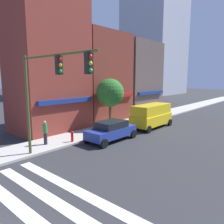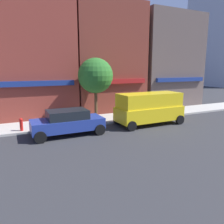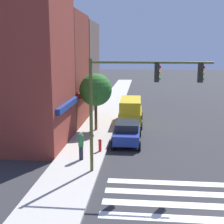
{
  "view_description": "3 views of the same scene",
  "coord_description": "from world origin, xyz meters",
  "px_view_note": "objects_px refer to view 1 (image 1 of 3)",
  "views": [
    {
      "loc": [
        -1.15,
        -6.54,
        5.02
      ],
      "look_at": [
        13.2,
        6.0,
        2.0
      ],
      "focal_mm": 35.0,
      "sensor_mm": 36.0,
      "label": 1
    },
    {
      "loc": [
        8.36,
        -8.39,
        4.08
      ],
      "look_at": [
        14.69,
        4.7,
        1.2
      ],
      "focal_mm": 35.0,
      "sensor_mm": 36.0,
      "label": 2
    },
    {
      "loc": [
        -10.72,
        3.68,
        6.8
      ],
      "look_at": [
        13.2,
        6.0,
        2.0
      ],
      "focal_mm": 50.0,
      "sensor_mm": 36.0,
      "label": 3
    }
  ],
  "objects_px": {
    "pedestrian_green_top": "(45,132)",
    "street_tree": "(110,93)",
    "sedan_blue": "(111,130)",
    "traffic_signal": "(47,84)",
    "van_yellow": "(151,115)",
    "fire_hydrant": "(72,136)"
  },
  "relations": [
    {
      "from": "van_yellow",
      "to": "street_tree",
      "type": "xyz_separation_m",
      "value": [
        -3.13,
        2.8,
        2.27
      ]
    },
    {
      "from": "pedestrian_green_top",
      "to": "sedan_blue",
      "type": "bearing_deg",
      "value": 116.14
    },
    {
      "from": "sedan_blue",
      "to": "street_tree",
      "type": "relative_size",
      "value": 0.92
    },
    {
      "from": "sedan_blue",
      "to": "street_tree",
      "type": "distance_m",
      "value": 4.93
    },
    {
      "from": "van_yellow",
      "to": "street_tree",
      "type": "height_order",
      "value": "street_tree"
    },
    {
      "from": "traffic_signal",
      "to": "van_yellow",
      "type": "distance_m",
      "value": 12.65
    },
    {
      "from": "traffic_signal",
      "to": "street_tree",
      "type": "height_order",
      "value": "traffic_signal"
    },
    {
      "from": "van_yellow",
      "to": "fire_hydrant",
      "type": "height_order",
      "value": "van_yellow"
    },
    {
      "from": "traffic_signal",
      "to": "sedan_blue",
      "type": "xyz_separation_m",
      "value": [
        6.03,
        0.64,
        -3.84
      ]
    },
    {
      "from": "sedan_blue",
      "to": "fire_hydrant",
      "type": "height_order",
      "value": "sedan_blue"
    },
    {
      "from": "traffic_signal",
      "to": "pedestrian_green_top",
      "type": "bearing_deg",
      "value": 62.36
    },
    {
      "from": "pedestrian_green_top",
      "to": "street_tree",
      "type": "distance_m",
      "value": 7.73
    },
    {
      "from": "traffic_signal",
      "to": "street_tree",
      "type": "relative_size",
      "value": 1.34
    },
    {
      "from": "sedan_blue",
      "to": "street_tree",
      "type": "xyz_separation_m",
      "value": [
        3.01,
        2.8,
        2.71
      ]
    },
    {
      "from": "sedan_blue",
      "to": "fire_hydrant",
      "type": "xyz_separation_m",
      "value": [
        -2.6,
        1.7,
        -0.23
      ]
    },
    {
      "from": "pedestrian_green_top",
      "to": "fire_hydrant",
      "type": "distance_m",
      "value": 2.01
    },
    {
      "from": "sedan_blue",
      "to": "van_yellow",
      "type": "relative_size",
      "value": 0.88
    },
    {
      "from": "traffic_signal",
      "to": "street_tree",
      "type": "bearing_deg",
      "value": 20.81
    },
    {
      "from": "van_yellow",
      "to": "fire_hydrant",
      "type": "xyz_separation_m",
      "value": [
        -8.74,
        1.7,
        -0.67
      ]
    },
    {
      "from": "fire_hydrant",
      "to": "street_tree",
      "type": "xyz_separation_m",
      "value": [
        5.61,
        1.1,
        2.94
      ]
    },
    {
      "from": "sedan_blue",
      "to": "pedestrian_green_top",
      "type": "xyz_separation_m",
      "value": [
        -4.31,
        2.64,
        0.23
      ]
    },
    {
      "from": "traffic_signal",
      "to": "van_yellow",
      "type": "xyz_separation_m",
      "value": [
        12.17,
        0.64,
        -3.39
      ]
    }
  ]
}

